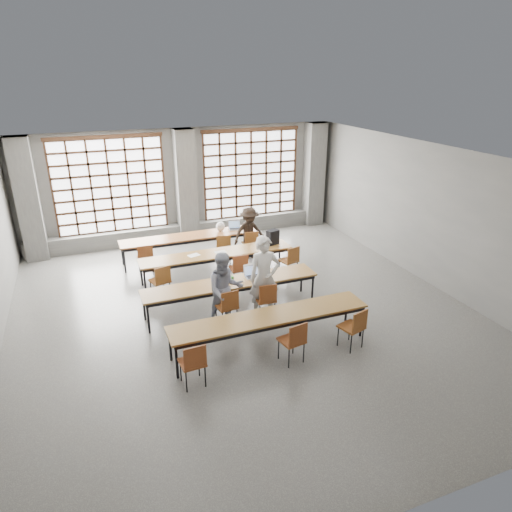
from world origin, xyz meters
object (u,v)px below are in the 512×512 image
(desk_row_d, at_px, (270,318))
(backpack, at_px, (273,237))
(chair_mid_centre, at_px, (239,266))
(chair_near_left, at_px, (193,361))
(chair_front_left, at_px, (228,304))
(desk_row_b, at_px, (217,255))
(green_box, at_px, (228,279))
(chair_near_mid, at_px, (294,338))
(student_male, at_px, (264,278))
(chair_back_right, at_px, (251,242))
(desk_row_a, at_px, (191,238))
(chair_mid_left, at_px, (161,279))
(laptop_back, at_px, (235,227))
(chair_front_right, at_px, (266,297))
(student_back, at_px, (249,233))
(laptop_front, at_px, (252,274))
(student_female, at_px, (225,289))
(desk_row_c, at_px, (231,284))
(chair_near_right, at_px, (355,325))
(chair_back_left, at_px, (145,256))
(chair_mid_right, at_px, (290,258))
(chair_back_mid, at_px, (224,246))
(red_pouch, at_px, (192,360))
(mouse, at_px, (270,275))
(phone, at_px, (240,282))
(plastic_bag, at_px, (220,227))

(desk_row_d, bearing_deg, backpack, 66.01)
(chair_mid_centre, distance_m, chair_near_left, 4.06)
(chair_front_left, xyz_separation_m, backpack, (2.09, 2.46, 0.39))
(desk_row_d, bearing_deg, chair_front_left, 115.55)
(desk_row_b, bearing_deg, green_box, -98.47)
(chair_near_mid, bearing_deg, backpack, 71.91)
(student_male, height_order, backpack, student_male)
(backpack, bearing_deg, chair_back_right, 93.89)
(desk_row_a, xyz_separation_m, green_box, (0.05, -3.24, 0.11))
(chair_mid_left, relative_size, chair_near_left, 1.00)
(desk_row_b, xyz_separation_m, laptop_back, (1.05, 1.64, 0.13))
(desk_row_b, relative_size, chair_front_right, 4.55)
(chair_near_left, distance_m, student_back, 5.95)
(chair_near_left, height_order, student_back, student_back)
(laptop_front, bearing_deg, student_female, -144.37)
(desk_row_c, distance_m, chair_front_left, 0.70)
(chair_near_right, bearing_deg, desk_row_b, 110.56)
(desk_row_a, distance_m, chair_mid_left, 2.51)
(chair_back_left, height_order, chair_mid_right, same)
(chair_back_left, relative_size, chair_back_mid, 1.00)
(student_back, height_order, green_box, student_back)
(desk_row_d, xyz_separation_m, red_pouch, (-1.70, -0.55, -0.16))
(mouse, bearing_deg, student_female, -158.99)
(desk_row_a, relative_size, desk_row_c, 1.00)
(chair_near_mid, xyz_separation_m, student_male, (0.16, 1.84, 0.41))
(chair_back_right, bearing_deg, red_pouch, -120.87)
(chair_near_left, bearing_deg, backpack, 51.90)
(chair_mid_right, distance_m, chair_near_right, 3.50)
(desk_row_d, xyz_separation_m, green_box, (-0.28, 1.79, 0.11))
(phone, bearing_deg, red_pouch, -127.42)
(chair_front_left, height_order, laptop_back, laptop_back)
(chair_mid_right, height_order, green_box, chair_mid_right)
(chair_front_left, height_order, laptop_front, laptop_front)
(chair_back_mid, xyz_separation_m, student_back, (0.82, 0.13, 0.23))
(desk_row_d, xyz_separation_m, student_female, (-0.53, 1.21, 0.16))
(chair_back_left, height_order, student_female, student_female)
(chair_mid_left, xyz_separation_m, student_female, (1.07, -1.66, 0.29))
(chair_near_left, distance_m, chair_near_right, 3.22)
(desk_row_c, height_order, chair_near_right, chair_near_right)
(chair_mid_right, distance_m, chair_near_left, 4.94)
(desk_row_d, relative_size, laptop_front, 10.95)
(desk_row_a, distance_m, plastic_bag, 0.93)
(laptop_front, bearing_deg, backpack, 53.99)
(red_pouch, bearing_deg, desk_row_a, 76.21)
(chair_back_left, height_order, red_pouch, chair_back_left)
(student_back, bearing_deg, chair_back_mid, -177.94)
(chair_front_right, height_order, student_back, student_back)
(desk_row_d, xyz_separation_m, chair_near_mid, (0.21, -0.63, -0.13))
(chair_back_mid, xyz_separation_m, red_pouch, (-2.15, -4.95, -0.04))
(green_box, bearing_deg, desk_row_a, 90.95)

